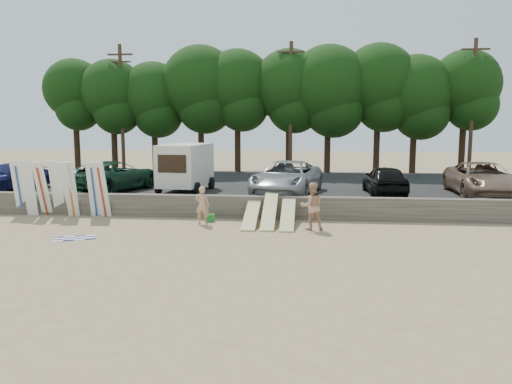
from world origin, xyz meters
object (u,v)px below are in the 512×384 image
car_0 (12,176)px  cooler (210,218)px  car_1 (112,176)px  box_trailer (186,165)px  beachgoer_a (202,205)px  car_2 (287,178)px  car_3 (385,180)px  car_4 (482,179)px  beachgoer_b (312,206)px

car_0 → cooler: car_0 is taller
car_0 → car_1: 5.34m
cooler → box_trailer: bearing=97.5°
car_1 → beachgoer_a: (5.76, -4.74, -0.68)m
car_1 → cooler: bearing=161.8°
beachgoer_a → cooler: size_ratio=4.23×
car_1 → beachgoer_a: 7.49m
car_0 → car_2: size_ratio=0.77×
cooler → car_0: bearing=142.9°
box_trailer → car_3: bearing=4.6°
car_0 → cooler: 12.00m
car_2 → car_4: size_ratio=1.02×
beachgoer_b → cooler: size_ratio=4.96×
car_2 → car_3: 4.84m
car_1 → car_4: bearing=-162.3°
car_0 → car_1: bearing=21.2°
beachgoer_a → car_1: bearing=-35.1°
car_0 → beachgoer_a: 11.97m
car_2 → cooler: 5.20m
car_2 → beachgoer_b: (1.22, -5.13, -0.58)m
car_1 → box_trailer: bearing=-159.6°
car_4 → cooler: size_ratio=15.22×
beachgoer_a → cooler: beachgoer_a is taller
car_3 → cooler: 9.09m
car_0 → car_3: 19.24m
box_trailer → car_1: 3.88m
box_trailer → car_3: box_trailer is taller
car_3 → car_2: bearing=1.2°
beachgoer_b → cooler: bearing=-27.8°
beachgoer_b → car_2: bearing=-89.1°
car_4 → beachgoer_a: bearing=-156.3°
beachgoer_b → box_trailer: bearing=-53.4°
car_2 → car_4: 9.53m
beachgoer_a → beachgoer_b: (4.53, -0.60, 0.14)m
car_2 → beachgoer_b: bearing=-65.3°
box_trailer → cooler: (2.13, -4.41, -1.90)m
box_trailer → car_0: bearing=-171.0°
car_4 → beachgoer_b: (-8.30, -5.65, -0.56)m
car_3 → beachgoer_a: size_ratio=2.66×
car_3 → car_4: bearing=-179.7°
box_trailer → beachgoer_a: 5.50m
car_2 → car_3: bearing=14.9°
box_trailer → beachgoer_a: bearing=-63.3°
car_0 → beachgoer_b: size_ratio=2.40×
car_1 → car_2: size_ratio=0.96×
car_1 → car_3: bearing=-162.9°
beachgoer_a → car_0: bearing=-17.4°
car_1 → cooler: 7.39m
car_1 → beachgoer_b: 11.61m
box_trailer → cooler: bearing=-58.7°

